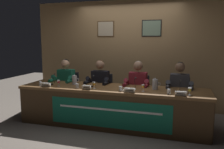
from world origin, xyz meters
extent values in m
plane|color=#70665B|center=(0.00, 0.00, 0.00)|extent=(12.00, 12.00, 0.00)
cube|color=#937047|center=(0.00, 1.39, 1.30)|extent=(4.81, 0.12, 2.60)
cube|color=#4C3319|center=(-0.56, 1.32, 1.92)|extent=(0.42, 0.02, 0.38)
cube|color=tan|center=(-0.56, 1.31, 1.92)|extent=(0.38, 0.01, 0.34)
cube|color=black|center=(0.56, 1.32, 1.92)|extent=(0.45, 0.02, 0.38)
cube|color=slate|center=(0.56, 1.31, 1.92)|extent=(0.41, 0.01, 0.34)
cube|color=brown|center=(0.00, 0.00, 0.72)|extent=(3.61, 0.85, 0.05)
cube|color=#402A16|center=(0.00, -0.41, 0.35)|extent=(3.55, 0.04, 0.70)
cube|color=#402A16|center=(-1.75, 0.00, 0.35)|extent=(0.08, 0.77, 0.70)
cube|color=#402A16|center=(1.75, 0.00, 0.35)|extent=(0.08, 0.77, 0.70)
cube|color=#14664C|center=(0.06, -0.43, 0.35)|extent=(2.21, 0.01, 0.49)
cube|color=white|center=(0.06, -0.43, 0.43)|extent=(1.88, 0.00, 0.04)
cylinder|color=black|center=(-1.24, 0.53, 0.01)|extent=(0.44, 0.44, 0.02)
cylinder|color=black|center=(-1.24, 0.53, 0.23)|extent=(0.05, 0.05, 0.40)
cube|color=#232328|center=(-1.24, 0.53, 0.44)|extent=(0.44, 0.44, 0.03)
cube|color=#232328|center=(-1.24, 0.73, 0.68)|extent=(0.40, 0.05, 0.44)
cylinder|color=black|center=(-1.34, 0.18, 0.23)|extent=(0.10, 0.10, 0.46)
cylinder|color=black|center=(-1.14, 0.18, 0.23)|extent=(0.10, 0.10, 0.46)
cylinder|color=black|center=(-1.34, 0.33, 0.51)|extent=(0.13, 0.34, 0.13)
cylinder|color=black|center=(-1.14, 0.33, 0.51)|extent=(0.13, 0.34, 0.13)
cube|color=#196047|center=(-1.24, 0.50, 0.75)|extent=(0.36, 0.20, 0.48)
sphere|color=tan|center=(-1.24, 0.48, 1.12)|extent=(0.19, 0.19, 0.19)
sphere|color=black|center=(-1.24, 0.49, 1.14)|extent=(0.17, 0.17, 0.17)
cylinder|color=#196047|center=(-1.45, 0.40, 0.77)|extent=(0.09, 0.30, 0.25)
cylinder|color=#196047|center=(-1.03, 0.40, 0.77)|extent=(0.09, 0.30, 0.25)
cylinder|color=#196047|center=(-1.45, 0.24, 0.78)|extent=(0.07, 0.24, 0.07)
cylinder|color=#196047|center=(-1.03, 0.24, 0.78)|extent=(0.07, 0.24, 0.07)
cube|color=white|center=(-1.25, -0.33, 0.79)|extent=(0.19, 0.03, 0.08)
cube|color=white|center=(-1.25, -0.30, 0.79)|extent=(0.19, 0.03, 0.08)
cube|color=black|center=(-1.25, -0.34, 0.79)|extent=(0.14, 0.01, 0.01)
cylinder|color=white|center=(-1.03, -0.20, 0.75)|extent=(0.06, 0.06, 0.00)
cylinder|color=white|center=(-1.03, -0.20, 0.78)|extent=(0.01, 0.01, 0.05)
cone|color=white|center=(-1.03, -0.20, 0.84)|extent=(0.06, 0.06, 0.06)
cylinder|color=#B21E2D|center=(-1.03, -0.20, 0.83)|extent=(0.04, 0.04, 0.04)
cylinder|color=silver|center=(-1.43, -0.23, 0.79)|extent=(0.06, 0.06, 0.08)
cylinder|color=silver|center=(-1.43, -0.23, 0.77)|extent=(0.05, 0.05, 0.05)
cylinder|color=black|center=(-1.26, -0.09, 0.76)|extent=(0.06, 0.06, 0.02)
cylinder|color=black|center=(-1.26, -0.02, 0.86)|extent=(0.01, 0.13, 0.18)
sphere|color=#2D2D2D|center=(-1.26, 0.04, 0.95)|extent=(0.03, 0.03, 0.03)
cylinder|color=black|center=(-0.41, 0.53, 0.01)|extent=(0.44, 0.44, 0.02)
cylinder|color=black|center=(-0.41, 0.53, 0.23)|extent=(0.05, 0.05, 0.40)
cube|color=#232328|center=(-0.41, 0.53, 0.44)|extent=(0.44, 0.44, 0.03)
cube|color=#232328|center=(-0.41, 0.73, 0.68)|extent=(0.40, 0.05, 0.44)
cylinder|color=black|center=(-0.51, 0.18, 0.23)|extent=(0.10, 0.10, 0.46)
cylinder|color=black|center=(-0.31, 0.18, 0.23)|extent=(0.10, 0.10, 0.46)
cylinder|color=black|center=(-0.51, 0.33, 0.51)|extent=(0.13, 0.34, 0.13)
cylinder|color=black|center=(-0.31, 0.33, 0.51)|extent=(0.13, 0.34, 0.13)
cube|color=black|center=(-0.41, 0.50, 0.75)|extent=(0.36, 0.20, 0.48)
sphere|color=#8E664C|center=(-0.41, 0.48, 1.12)|extent=(0.19, 0.19, 0.19)
sphere|color=#331E0F|center=(-0.41, 0.49, 1.14)|extent=(0.17, 0.17, 0.17)
cylinder|color=black|center=(-0.62, 0.40, 0.77)|extent=(0.09, 0.30, 0.25)
cylinder|color=black|center=(-0.20, 0.40, 0.77)|extent=(0.09, 0.30, 0.25)
cylinder|color=black|center=(-0.62, 0.24, 0.78)|extent=(0.07, 0.24, 0.07)
cylinder|color=black|center=(-0.20, 0.24, 0.78)|extent=(0.07, 0.24, 0.07)
cube|color=white|center=(-0.39, -0.33, 0.79)|extent=(0.16, 0.03, 0.08)
cube|color=white|center=(-0.39, -0.30, 0.79)|extent=(0.16, 0.03, 0.08)
cube|color=black|center=(-0.39, -0.33, 0.79)|extent=(0.11, 0.01, 0.01)
cylinder|color=white|center=(-0.29, -0.20, 0.75)|extent=(0.06, 0.06, 0.00)
cylinder|color=white|center=(-0.29, -0.20, 0.78)|extent=(0.01, 0.01, 0.05)
cone|color=white|center=(-0.29, -0.20, 0.84)|extent=(0.06, 0.06, 0.06)
cylinder|color=orange|center=(-0.29, -0.20, 0.83)|extent=(0.04, 0.04, 0.04)
cylinder|color=silver|center=(-0.61, -0.26, 0.79)|extent=(0.06, 0.06, 0.08)
cylinder|color=silver|center=(-0.61, -0.26, 0.77)|extent=(0.05, 0.05, 0.05)
cylinder|color=black|center=(-0.40, -0.09, 0.76)|extent=(0.06, 0.06, 0.02)
cylinder|color=black|center=(-0.40, -0.02, 0.86)|extent=(0.01, 0.13, 0.18)
sphere|color=#2D2D2D|center=(-0.40, 0.04, 0.95)|extent=(0.03, 0.03, 0.03)
cylinder|color=black|center=(0.41, 0.53, 0.01)|extent=(0.44, 0.44, 0.02)
cylinder|color=black|center=(0.41, 0.53, 0.23)|extent=(0.05, 0.05, 0.40)
cube|color=#232328|center=(0.41, 0.53, 0.44)|extent=(0.44, 0.44, 0.03)
cube|color=#232328|center=(0.41, 0.73, 0.68)|extent=(0.40, 0.05, 0.44)
cylinder|color=black|center=(0.31, 0.18, 0.23)|extent=(0.10, 0.10, 0.46)
cylinder|color=black|center=(0.51, 0.18, 0.23)|extent=(0.10, 0.10, 0.46)
cylinder|color=black|center=(0.31, 0.33, 0.51)|extent=(0.13, 0.34, 0.13)
cylinder|color=black|center=(0.51, 0.33, 0.51)|extent=(0.13, 0.34, 0.13)
cube|color=maroon|center=(0.41, 0.50, 0.75)|extent=(0.36, 0.20, 0.48)
sphere|color=#8E664C|center=(0.41, 0.48, 1.12)|extent=(0.19, 0.19, 0.19)
sphere|color=gray|center=(0.41, 0.49, 1.14)|extent=(0.17, 0.17, 0.17)
cylinder|color=maroon|center=(0.20, 0.40, 0.77)|extent=(0.09, 0.30, 0.25)
cylinder|color=maroon|center=(0.62, 0.40, 0.77)|extent=(0.09, 0.30, 0.25)
cylinder|color=maroon|center=(0.20, 0.24, 0.78)|extent=(0.07, 0.24, 0.07)
cylinder|color=maroon|center=(0.62, 0.24, 0.78)|extent=(0.07, 0.24, 0.07)
cube|color=white|center=(0.42, -0.35, 0.79)|extent=(0.19, 0.03, 0.08)
cube|color=white|center=(0.42, -0.31, 0.79)|extent=(0.19, 0.03, 0.08)
cube|color=black|center=(0.42, -0.35, 0.79)|extent=(0.13, 0.01, 0.01)
cylinder|color=white|center=(0.63, -0.19, 0.75)|extent=(0.06, 0.06, 0.00)
cylinder|color=white|center=(0.63, -0.19, 0.78)|extent=(0.01, 0.01, 0.05)
cone|color=white|center=(0.63, -0.19, 0.84)|extent=(0.06, 0.06, 0.06)
cylinder|color=orange|center=(0.63, -0.19, 0.83)|extent=(0.04, 0.04, 0.04)
cylinder|color=silver|center=(0.24, -0.26, 0.79)|extent=(0.06, 0.06, 0.08)
cylinder|color=silver|center=(0.24, -0.26, 0.77)|extent=(0.05, 0.05, 0.05)
cylinder|color=black|center=(0.45, -0.09, 0.76)|extent=(0.06, 0.06, 0.02)
cylinder|color=black|center=(0.45, -0.03, 0.86)|extent=(0.01, 0.13, 0.18)
sphere|color=#2D2D2D|center=(0.45, 0.04, 0.95)|extent=(0.03, 0.03, 0.03)
cylinder|color=black|center=(1.24, 0.53, 0.01)|extent=(0.44, 0.44, 0.02)
cylinder|color=black|center=(1.24, 0.53, 0.23)|extent=(0.05, 0.05, 0.40)
cube|color=#232328|center=(1.24, 0.53, 0.44)|extent=(0.44, 0.44, 0.03)
cube|color=#232328|center=(1.24, 0.73, 0.68)|extent=(0.40, 0.05, 0.44)
cylinder|color=black|center=(1.14, 0.18, 0.23)|extent=(0.10, 0.10, 0.46)
cylinder|color=black|center=(1.34, 0.18, 0.23)|extent=(0.10, 0.10, 0.46)
cylinder|color=black|center=(1.14, 0.33, 0.51)|extent=(0.13, 0.34, 0.13)
cylinder|color=black|center=(1.34, 0.33, 0.51)|extent=(0.13, 0.34, 0.13)
cube|color=#38383D|center=(1.24, 0.50, 0.75)|extent=(0.36, 0.20, 0.48)
sphere|color=brown|center=(1.24, 0.48, 1.12)|extent=(0.19, 0.19, 0.19)
sphere|color=black|center=(1.24, 0.49, 1.14)|extent=(0.17, 0.17, 0.17)
cylinder|color=#38383D|center=(1.03, 0.40, 0.77)|extent=(0.09, 0.30, 0.25)
cylinder|color=#38383D|center=(1.45, 0.40, 0.77)|extent=(0.09, 0.30, 0.25)
cylinder|color=#38383D|center=(1.03, 0.24, 0.78)|extent=(0.07, 0.24, 0.07)
cylinder|color=#38383D|center=(1.45, 0.24, 0.78)|extent=(0.07, 0.24, 0.07)
cube|color=white|center=(1.27, -0.36, 0.79)|extent=(0.19, 0.03, 0.08)
cube|color=white|center=(1.27, -0.33, 0.79)|extent=(0.19, 0.03, 0.08)
cube|color=black|center=(1.27, -0.36, 0.79)|extent=(0.13, 0.01, 0.01)
cylinder|color=white|center=(1.41, -0.24, 0.75)|extent=(0.06, 0.06, 0.00)
cylinder|color=white|center=(1.41, -0.24, 0.78)|extent=(0.01, 0.01, 0.05)
cone|color=white|center=(1.41, -0.24, 0.84)|extent=(0.06, 0.06, 0.06)
cylinder|color=yellow|center=(1.41, -0.24, 0.83)|extent=(0.04, 0.04, 0.04)
cylinder|color=silver|center=(1.08, -0.25, 0.79)|extent=(0.06, 0.06, 0.08)
cylinder|color=silver|center=(1.08, -0.25, 0.77)|extent=(0.05, 0.05, 0.05)
cylinder|color=black|center=(1.25, -0.13, 0.76)|extent=(0.06, 0.06, 0.02)
cylinder|color=black|center=(1.25, -0.07, 0.86)|extent=(0.01, 0.13, 0.18)
sphere|color=#2D2D2D|center=(1.25, -0.01, 0.95)|extent=(0.03, 0.03, 0.03)
cylinder|color=silver|center=(-0.81, 0.05, 0.84)|extent=(0.10, 0.10, 0.18)
cylinder|color=silver|center=(-0.81, 0.05, 0.93)|extent=(0.08, 0.09, 0.01)
sphere|color=silver|center=(-0.81, 0.05, 0.95)|extent=(0.02, 0.02, 0.02)
torus|color=silver|center=(-0.74, 0.05, 0.85)|extent=(0.07, 0.01, 0.07)
cylinder|color=silver|center=(0.81, 0.06, 0.84)|extent=(0.10, 0.10, 0.18)
cylinder|color=silver|center=(0.81, 0.06, 0.93)|extent=(0.08, 0.09, 0.01)
sphere|color=silver|center=(0.81, 0.06, 0.95)|extent=(0.02, 0.02, 0.02)
torus|color=silver|center=(0.88, 0.06, 0.85)|extent=(0.07, 0.01, 0.07)
cube|color=white|center=(0.37, -0.19, 0.75)|extent=(0.23, 0.18, 0.01)
camera|label=1|loc=(1.26, -4.18, 1.64)|focal=37.15mm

